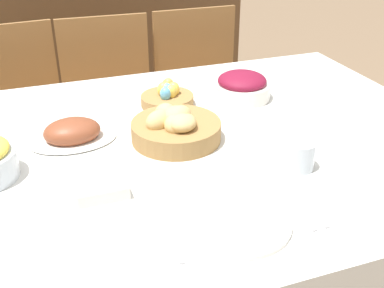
% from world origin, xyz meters
% --- Properties ---
extents(dining_table, '(1.64, 1.18, 0.78)m').
position_xyz_m(dining_table, '(0.00, 0.00, 0.39)').
color(dining_table, silver).
rests_on(dining_table, ground).
extents(chair_far_center, '(0.44, 0.44, 0.90)m').
position_xyz_m(chair_far_center, '(-0.04, 0.94, 0.49)').
color(chair_far_center, olive).
rests_on(chair_far_center, ground).
extents(chair_far_left, '(0.46, 0.46, 0.90)m').
position_xyz_m(chair_far_left, '(-0.45, 0.94, 0.49)').
color(chair_far_left, olive).
rests_on(chair_far_left, ground).
extents(chair_far_right, '(0.43, 0.43, 0.90)m').
position_xyz_m(chair_far_right, '(0.42, 0.94, 0.49)').
color(chair_far_right, olive).
rests_on(chair_far_right, ground).
extents(sideboard, '(1.50, 0.44, 0.91)m').
position_xyz_m(sideboard, '(0.23, 1.94, 0.46)').
color(sideboard, brown).
rests_on(sideboard, ground).
extents(bread_basket, '(0.25, 0.25, 0.10)m').
position_xyz_m(bread_basket, '(-0.02, 0.02, 0.82)').
color(bread_basket, '#9E7542').
rests_on(bread_basket, dining_table).
extents(egg_basket, '(0.17, 0.17, 0.08)m').
position_xyz_m(egg_basket, '(0.04, 0.27, 0.81)').
color(egg_basket, '#9E7542').
rests_on(egg_basket, dining_table).
extents(ham_platter, '(0.25, 0.17, 0.07)m').
position_xyz_m(ham_platter, '(-0.29, 0.11, 0.80)').
color(ham_platter, silver).
rests_on(ham_platter, dining_table).
extents(beet_salad_bowl, '(0.19, 0.19, 0.09)m').
position_xyz_m(beet_salad_bowl, '(0.29, 0.24, 0.82)').
color(beet_salad_bowl, silver).
rests_on(beet_salad_bowl, dining_table).
extents(dinner_plate, '(0.24, 0.24, 0.01)m').
position_xyz_m(dinner_plate, '(-0.01, -0.39, 0.78)').
color(dinner_plate, silver).
rests_on(dinner_plate, dining_table).
extents(fork, '(0.01, 0.17, 0.00)m').
position_xyz_m(fork, '(-0.16, -0.39, 0.78)').
color(fork, '#B7B7BC').
rests_on(fork, dining_table).
extents(knife, '(0.01, 0.17, 0.00)m').
position_xyz_m(knife, '(0.13, -0.39, 0.78)').
color(knife, '#B7B7BC').
rests_on(knife, dining_table).
extents(spoon, '(0.01, 0.17, 0.00)m').
position_xyz_m(spoon, '(0.16, -0.39, 0.78)').
color(spoon, '#B7B7BC').
rests_on(spoon, dining_table).
extents(drinking_cup, '(0.08, 0.08, 0.08)m').
position_xyz_m(drinking_cup, '(0.23, -0.23, 0.82)').
color(drinking_cup, silver).
rests_on(drinking_cup, dining_table).
extents(butter_dish, '(0.12, 0.07, 0.03)m').
position_xyz_m(butter_dish, '(-0.27, -0.19, 0.80)').
color(butter_dish, silver).
rests_on(butter_dish, dining_table).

